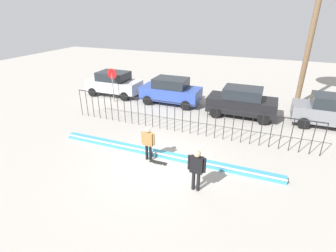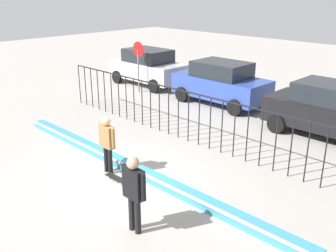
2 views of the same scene
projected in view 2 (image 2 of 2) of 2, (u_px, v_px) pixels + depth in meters
ground_plane at (115, 180)px, 10.53m from camera, size 60.00×60.00×0.00m
bowl_coping_ledge at (133, 168)px, 10.93m from camera, size 11.00×0.40×0.27m
perimeter_fence at (199, 114)px, 12.52m from camera, size 14.04×0.04×1.74m
skateboarder at (107, 140)px, 10.64m from camera, size 0.67×0.25×1.66m
skateboard at (117, 178)px, 10.50m from camera, size 0.80×0.20×0.07m
camera_operator at (134, 188)px, 7.98m from camera, size 0.71×0.27×1.76m
parked_car_silver at (148, 67)px, 20.44m from camera, size 4.30×2.12×1.90m
parked_car_blue at (221, 83)px, 17.06m from camera, size 4.30×2.12×1.90m
parked_car_black at (330, 110)px, 13.28m from camera, size 4.30×2.12×1.90m
stop_sign at (138, 60)px, 18.75m from camera, size 0.76×0.07×2.50m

